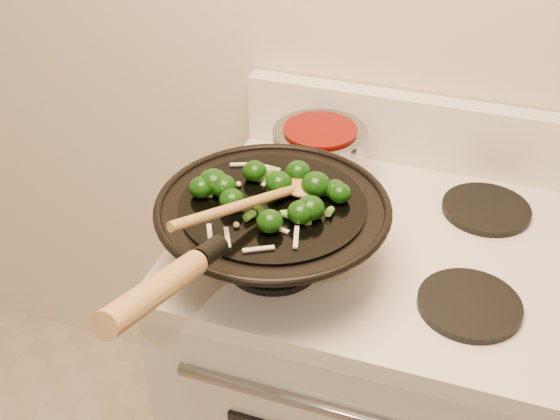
% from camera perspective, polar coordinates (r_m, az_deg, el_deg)
% --- Properties ---
extents(stove, '(0.78, 0.67, 1.08)m').
position_cam_1_polar(stove, '(1.71, 7.18, -14.08)').
color(stove, white).
rests_on(stove, ground).
extents(wok, '(0.42, 0.70, 0.29)m').
position_cam_1_polar(wok, '(1.26, -0.67, -1.62)').
color(wok, black).
rests_on(wok, stove).
extents(stirfry, '(0.28, 0.26, 0.05)m').
position_cam_1_polar(stirfry, '(1.23, -0.62, 1.55)').
color(stirfry, '#0D3408').
rests_on(stirfry, wok).
extents(wooden_spoon, '(0.18, 0.29, 0.08)m').
position_cam_1_polar(wooden_spoon, '(1.20, -1.16, 1.01)').
color(wooden_spoon, '#AC7F44').
rests_on(wooden_spoon, wok).
extents(saucepan, '(0.20, 0.32, 0.12)m').
position_cam_1_polar(saucepan, '(1.51, 3.20, 4.64)').
color(saucepan, gray).
rests_on(saucepan, stove).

